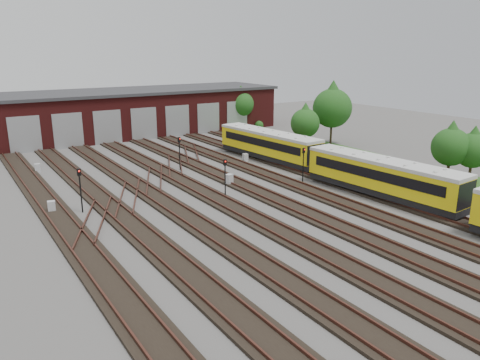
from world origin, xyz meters
TOP-DOWN VIEW (x-y plane):
  - ground at (0.00, 0.00)m, footprint 120.00×120.00m
  - track_network at (-0.17, 0.59)m, footprint 30.40×70.00m
  - maintenance_shed at (-0.01, 39.97)m, footprint 51.00×12.50m
  - grass_verge at (19.00, 10.00)m, footprint 8.00×55.00m
  - metro_train at (10.00, -1.05)m, footprint 3.66×46.53m
  - signal_mast_0 at (-12.13, 8.74)m, footprint 0.28×0.26m
  - signal_mast_1 at (-0.92, 6.18)m, footprint 0.28×0.26m
  - signal_mast_2 at (-0.10, 16.57)m, footprint 0.31×0.30m
  - signal_mast_3 at (7.50, 6.08)m, footprint 0.28×0.27m
  - relay_cabinet_0 at (-14.10, 9.97)m, footprint 0.63×0.55m
  - relay_cabinet_1 at (-12.65, 23.57)m, footprint 0.59×0.52m
  - relay_cabinet_2 at (1.18, 8.98)m, footprint 0.72×0.65m
  - relay_cabinet_3 at (7.57, 15.95)m, footprint 0.54×0.45m
  - relay_cabinet_4 at (13.05, 9.32)m, footprint 0.78×0.70m
  - tree_0 at (19.35, 35.00)m, footprint 4.03×4.03m
  - tree_1 at (17.04, 17.07)m, footprint 3.54×3.54m
  - tree_2 at (22.28, 17.96)m, footprint 5.00×5.00m
  - tree_3 at (20.48, -2.46)m, footprint 3.26×3.26m
  - tree_4 at (19.07, -1.12)m, footprint 3.51×3.51m
  - bush_0 at (16.00, 2.10)m, footprint 1.19×1.19m
  - bush_1 at (18.46, 18.28)m, footprint 1.66×1.66m
  - bush_2 at (21.89, 33.64)m, footprint 1.36×1.36m

SIDE VIEW (x-z plane):
  - ground at x=0.00m, z-range 0.00..0.00m
  - grass_verge at x=19.00m, z-range 0.00..0.05m
  - track_network at x=-0.17m, z-range -0.06..0.27m
  - relay_cabinet_1 at x=-12.65m, z-range 0.00..0.86m
  - relay_cabinet_3 at x=7.57m, z-range 0.00..0.88m
  - relay_cabinet_0 at x=-14.10m, z-range 0.00..0.92m
  - relay_cabinet_2 at x=1.18m, z-range 0.00..1.03m
  - relay_cabinet_4 at x=13.05m, z-range 0.00..1.12m
  - bush_0 at x=16.00m, z-range 0.00..1.19m
  - bush_2 at x=21.89m, z-range 0.00..1.36m
  - bush_1 at x=18.46m, z-range 0.00..1.66m
  - metro_train at x=10.00m, z-range 0.37..3.34m
  - signal_mast_1 at x=-0.92m, z-range 0.45..3.69m
  - signal_mast_3 at x=7.50m, z-range 0.45..3.72m
  - signal_mast_2 at x=-0.10m, z-range 0.47..3.88m
  - signal_mast_0 at x=-12.13m, z-range 0.48..3.94m
  - maintenance_shed at x=-0.01m, z-range 0.03..6.38m
  - tree_3 at x=20.48m, z-range 0.77..6.17m
  - tree_4 at x=19.07m, z-range 0.83..6.65m
  - tree_1 at x=17.04m, z-range 0.83..6.70m
  - tree_0 at x=19.35m, z-range 0.95..7.63m
  - tree_2 at x=22.28m, z-range 1.18..9.47m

